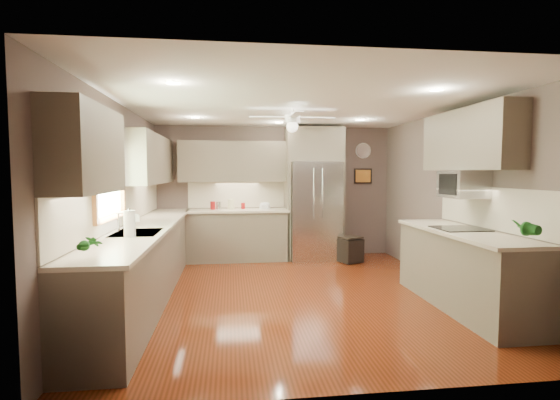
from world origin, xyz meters
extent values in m
plane|color=#451A09|center=(0.00, 0.00, 0.00)|extent=(5.00, 5.00, 0.00)
plane|color=white|center=(0.00, 0.00, 2.50)|extent=(5.00, 5.00, 0.00)
plane|color=brown|center=(0.00, 2.50, 1.25)|extent=(4.50, 0.00, 4.50)
plane|color=brown|center=(0.00, -2.50, 1.25)|extent=(4.50, 0.00, 4.50)
plane|color=brown|center=(-2.25, 0.00, 1.25)|extent=(0.00, 5.00, 5.00)
plane|color=brown|center=(2.25, 0.00, 1.25)|extent=(0.00, 5.00, 5.00)
cylinder|color=maroon|center=(-1.18, 2.19, 1.02)|extent=(0.12, 0.12, 0.15)
cylinder|color=silver|center=(-1.08, 2.25, 1.01)|extent=(0.12, 0.12, 0.15)
cylinder|color=beige|center=(-0.85, 2.22, 1.03)|extent=(0.13, 0.13, 0.20)
cylinder|color=maroon|center=(-0.62, 2.26, 1.00)|extent=(0.10, 0.10, 0.11)
imported|color=white|center=(-2.08, 0.11, 1.04)|extent=(0.12, 0.12, 0.20)
imported|color=#1B5F1C|center=(-1.95, -2.00, 1.07)|extent=(0.16, 0.12, 0.27)
imported|color=#1B5F1C|center=(1.92, -1.76, 1.10)|extent=(0.20, 0.17, 0.32)
imported|color=beige|center=(-0.22, 2.22, 0.96)|extent=(0.21, 0.21, 0.05)
cube|color=brown|center=(-1.95, 0.15, 0.45)|extent=(0.60, 4.70, 0.90)
cube|color=beige|center=(-1.94, 0.15, 0.92)|extent=(0.65, 4.70, 0.04)
cube|color=#C1B69F|center=(-2.24, 0.15, 1.20)|extent=(0.02, 4.70, 0.50)
cube|color=brown|center=(-0.72, 2.20, 0.45)|extent=(1.85, 0.60, 0.90)
cube|color=beige|center=(-0.72, 2.19, 0.92)|extent=(1.85, 0.65, 0.04)
cube|color=#C1B69F|center=(-0.72, 2.49, 1.20)|extent=(1.85, 0.02, 0.50)
cube|color=brown|center=(-2.08, -1.60, 1.83)|extent=(0.33, 1.20, 0.75)
cube|color=brown|center=(-2.08, 1.30, 1.83)|extent=(0.33, 2.40, 0.75)
cube|color=brown|center=(-0.72, 2.33, 1.83)|extent=(2.15, 0.33, 0.75)
cube|color=brown|center=(2.08, -0.55, 2.03)|extent=(0.33, 1.70, 0.75)
cube|color=#BFF2B2|center=(-2.23, -0.50, 1.55)|extent=(0.01, 1.00, 0.80)
cube|color=brown|center=(-2.21, -0.50, 1.98)|extent=(0.05, 1.12, 0.06)
cube|color=brown|center=(-2.21, -0.50, 1.12)|extent=(0.05, 1.12, 0.06)
cube|color=brown|center=(-2.21, -1.03, 1.55)|extent=(0.05, 0.06, 0.80)
cube|color=brown|center=(-2.21, 0.03, 1.55)|extent=(0.05, 0.06, 0.80)
cube|color=silver|center=(-1.93, -0.50, 0.93)|extent=(0.50, 0.70, 0.03)
cube|color=#262626|center=(-1.93, -0.50, 0.89)|extent=(0.44, 0.62, 0.05)
cylinder|color=silver|center=(-2.13, -0.50, 1.05)|extent=(0.02, 0.02, 0.24)
cylinder|color=silver|center=(-2.07, -0.50, 1.17)|extent=(0.16, 0.02, 0.02)
cube|color=silver|center=(0.70, 2.14, 0.91)|extent=(0.92, 0.72, 1.82)
cube|color=black|center=(0.70, 1.80, 0.66)|extent=(0.88, 0.02, 0.02)
cube|color=black|center=(0.70, 1.79, 1.25)|extent=(0.01, 0.02, 1.00)
cylinder|color=silver|center=(0.62, 1.76, 1.25)|extent=(0.02, 0.02, 0.90)
cylinder|color=silver|center=(0.78, 1.76, 1.25)|extent=(0.02, 0.02, 0.90)
cube|color=brown|center=(0.70, 2.20, 2.14)|extent=(1.04, 0.60, 0.63)
cube|color=brown|center=(0.20, 2.20, 0.91)|extent=(0.06, 0.60, 1.82)
cube|color=brown|center=(1.20, 2.20, 0.91)|extent=(0.06, 0.60, 1.82)
cube|color=brown|center=(1.93, -0.80, 0.45)|extent=(0.65, 2.20, 0.90)
cube|color=beige|center=(1.91, -0.80, 0.92)|extent=(0.70, 2.20, 0.04)
cube|color=#C1B69F|center=(2.24, -0.80, 1.20)|extent=(0.02, 2.20, 0.50)
cube|color=black|center=(1.91, -0.70, 0.94)|extent=(0.56, 0.52, 0.01)
cube|color=silver|center=(2.03, -0.55, 1.48)|extent=(0.42, 0.55, 0.34)
cube|color=black|center=(1.82, -0.55, 1.48)|extent=(0.02, 0.40, 0.26)
cylinder|color=white|center=(0.00, 0.30, 2.46)|extent=(0.03, 0.03, 0.08)
cylinder|color=white|center=(0.00, 0.30, 2.36)|extent=(0.22, 0.22, 0.10)
sphere|color=white|center=(0.00, 0.30, 2.26)|extent=(0.16, 0.16, 0.16)
cube|color=white|center=(0.35, 0.30, 2.38)|extent=(0.48, 0.11, 0.01)
cube|color=white|center=(0.00, 0.65, 2.38)|extent=(0.11, 0.48, 0.01)
cube|color=white|center=(-0.35, 0.30, 2.38)|extent=(0.48, 0.11, 0.01)
cube|color=white|center=(0.00, -0.05, 2.38)|extent=(0.11, 0.48, 0.01)
cylinder|color=white|center=(-1.40, 1.30, 2.49)|extent=(0.14, 0.14, 0.01)
cylinder|color=white|center=(1.30, 1.30, 2.49)|extent=(0.14, 0.14, 0.01)
cylinder|color=white|center=(-1.40, -1.20, 2.49)|extent=(0.14, 0.14, 0.01)
cylinder|color=white|center=(1.30, -1.20, 2.49)|extent=(0.14, 0.14, 0.01)
cylinder|color=white|center=(0.00, 1.80, 2.49)|extent=(0.14, 0.14, 0.01)
cylinder|color=white|center=(1.75, 2.48, 2.05)|extent=(0.30, 0.03, 0.30)
cylinder|color=silver|center=(1.75, 2.47, 2.05)|extent=(0.29, 0.00, 0.29)
cube|color=black|center=(1.75, 2.48, 1.55)|extent=(0.36, 0.03, 0.30)
cube|color=#AA6622|center=(1.75, 2.46, 1.55)|extent=(0.30, 0.01, 0.24)
cube|color=black|center=(1.27, 1.72, 0.23)|extent=(0.48, 0.48, 0.41)
cube|color=black|center=(1.27, 1.72, 0.46)|extent=(0.46, 0.46, 0.03)
cylinder|color=white|center=(-1.93, -0.81, 1.08)|extent=(0.12, 0.12, 0.28)
cylinder|color=silver|center=(-1.93, -0.81, 1.09)|extent=(0.02, 0.02, 0.30)
camera|label=1|loc=(-0.86, -5.28, 1.64)|focal=26.00mm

